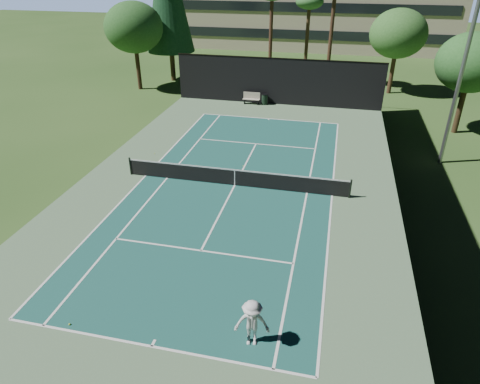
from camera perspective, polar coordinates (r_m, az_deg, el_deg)
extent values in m
plane|color=#2D4F1D|center=(24.47, -0.71, 0.87)|extent=(160.00, 160.00, 0.00)
cube|color=#567854|center=(24.47, -0.71, 0.88)|extent=(18.00, 32.00, 0.01)
cube|color=#19514A|center=(24.46, -0.71, 0.89)|extent=(10.97, 23.77, 0.01)
cube|color=white|center=(15.49, -11.70, -19.52)|extent=(10.97, 0.10, 0.01)
cube|color=white|center=(35.20, 3.89, 9.73)|extent=(10.97, 0.10, 0.01)
cube|color=white|center=(19.24, -5.22, -7.79)|extent=(8.23, 0.10, 0.01)
cube|color=white|center=(30.14, 2.16, 6.45)|extent=(8.23, 0.10, 0.01)
cube|color=white|center=(26.17, -12.48, 2.14)|extent=(0.10, 23.77, 0.01)
cube|color=white|center=(23.92, 12.17, -0.48)|extent=(0.10, 23.77, 0.01)
cube|color=white|center=(25.64, -9.69, 1.86)|extent=(0.10, 23.77, 0.01)
cube|color=white|center=(23.94, 8.91, -0.13)|extent=(0.10, 23.77, 0.01)
cube|color=white|center=(24.46, -0.71, 0.91)|extent=(0.10, 12.80, 0.01)
cube|color=white|center=(15.58, -11.48, -19.13)|extent=(0.10, 0.30, 0.01)
cube|color=white|center=(35.06, 3.85, 9.66)|extent=(0.10, 0.30, 0.01)
cylinder|color=black|center=(26.33, -14.41, 3.35)|extent=(0.10, 0.10, 1.10)
cylinder|color=black|center=(23.70, 14.50, 0.40)|extent=(0.10, 0.10, 1.10)
cube|color=black|center=(24.24, -0.72, 1.91)|extent=(12.80, 0.02, 0.92)
cube|color=white|center=(24.03, -0.73, 2.95)|extent=(12.80, 0.04, 0.07)
cube|color=white|center=(24.24, -0.72, 1.91)|extent=(0.05, 0.03, 0.92)
cube|color=black|center=(38.55, 5.03, 14.44)|extent=(18.00, 0.04, 4.00)
cube|color=black|center=(23.36, 21.28, 2.84)|extent=(0.04, 32.00, 4.00)
cube|color=black|center=(27.03, -19.76, 6.57)|extent=(0.04, 32.00, 4.00)
cube|color=black|center=(38.11, 5.16, 17.36)|extent=(18.00, 0.06, 0.06)
imported|color=silver|center=(14.67, 1.61, -17.11)|extent=(1.27, 0.85, 1.82)
sphere|color=#B0D02F|center=(16.96, -21.77, -16.07)|extent=(0.08, 0.08, 0.08)
sphere|color=#B3D430|center=(26.93, -5.81, 3.52)|extent=(0.06, 0.06, 0.06)
sphere|color=yellow|center=(26.76, 0.44, 3.50)|extent=(0.06, 0.06, 0.06)
sphere|color=#CCD831|center=(29.06, -11.31, 5.04)|extent=(0.06, 0.06, 0.06)
cube|color=beige|center=(38.81, 1.52, 12.27)|extent=(1.50, 0.45, 0.05)
cube|color=beige|center=(38.92, 1.58, 12.77)|extent=(1.50, 0.06, 0.55)
cube|color=black|center=(39.00, 0.63, 11.99)|extent=(0.06, 0.40, 0.42)
cube|color=black|center=(38.77, 2.40, 11.86)|extent=(0.06, 0.40, 0.42)
cylinder|color=black|center=(38.75, 3.30, 12.20)|extent=(0.52, 0.52, 0.90)
cylinder|color=black|center=(38.62, 3.32, 12.87)|extent=(0.56, 0.56, 0.05)
cylinder|color=#47341E|center=(47.30, -8.99, 16.63)|extent=(0.50, 0.50, 3.60)
cylinder|color=#442A1D|center=(46.14, 4.11, 19.72)|extent=(0.36, 0.36, 8.55)
cylinder|color=#49341F|center=(47.77, 8.89, 19.23)|extent=(0.36, 0.36, 7.65)
ellipsoid|color=#2C5E2A|center=(47.31, 9.27, 23.79)|extent=(2.80, 2.80, 1.54)
cylinder|color=#452C1D|center=(44.58, 11.98, 19.19)|extent=(0.36, 0.36, 9.00)
cylinder|color=#49301F|center=(44.36, 19.54, 14.54)|extent=(0.40, 0.40, 3.52)
ellipsoid|color=#2E5F25|center=(43.71, 20.36, 19.19)|extent=(5.12, 5.12, 4.35)
cylinder|color=#3F2E1B|center=(35.56, 27.20, 9.60)|extent=(0.40, 0.40, 3.30)
ellipsoid|color=#255A23|center=(34.77, 28.49, 14.93)|extent=(4.80, 4.80, 4.08)
cylinder|color=#412C1C|center=(44.50, -13.39, 15.56)|extent=(0.40, 0.40, 3.74)
ellipsoid|color=#255521|center=(43.83, -13.99, 20.53)|extent=(5.44, 5.44, 4.62)
cube|color=#B7AA8E|center=(67.63, 9.16, 22.07)|extent=(40.00, 12.00, 8.00)
cube|color=black|center=(61.85, 8.54, 20.02)|extent=(38.00, 0.15, 1.20)
cube|color=black|center=(61.45, 8.78, 23.15)|extent=(38.00, 0.15, 1.20)
cylinder|color=gray|center=(28.40, 27.60, 14.59)|extent=(0.24, 0.24, 12.00)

